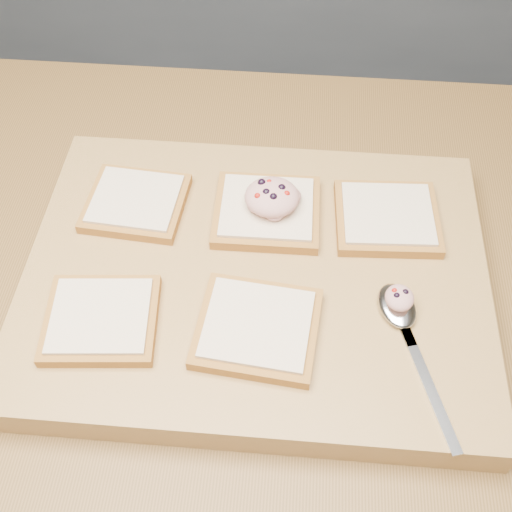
{
  "coord_description": "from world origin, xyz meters",
  "views": [
    {
      "loc": [
        0.02,
        -0.47,
        1.54
      ],
      "look_at": [
        -0.02,
        -0.03,
        0.97
      ],
      "focal_mm": 45.0,
      "sensor_mm": 36.0,
      "label": 1
    }
  ],
  "objects_px": {
    "cutting_board": "(256,278)",
    "bread_far_center": "(267,211)",
    "tuna_salad_dollop": "(272,197)",
    "spoon": "(401,317)"
  },
  "relations": [
    {
      "from": "cutting_board",
      "to": "bread_far_center",
      "type": "xyz_separation_m",
      "value": [
        0.01,
        0.08,
        0.03
      ]
    },
    {
      "from": "cutting_board",
      "to": "tuna_salad_dollop",
      "type": "distance_m",
      "value": 0.1
    },
    {
      "from": "cutting_board",
      "to": "spoon",
      "type": "xyz_separation_m",
      "value": [
        0.16,
        -0.06,
        0.03
      ]
    },
    {
      "from": "cutting_board",
      "to": "tuna_salad_dollop",
      "type": "bearing_deg",
      "value": 81.51
    },
    {
      "from": "cutting_board",
      "to": "bread_far_center",
      "type": "height_order",
      "value": "bread_far_center"
    },
    {
      "from": "tuna_salad_dollop",
      "to": "spoon",
      "type": "relative_size",
      "value": 0.33
    },
    {
      "from": "spoon",
      "to": "tuna_salad_dollop",
      "type": "bearing_deg",
      "value": 137.25
    },
    {
      "from": "bread_far_center",
      "to": "spoon",
      "type": "xyz_separation_m",
      "value": [
        0.16,
        -0.14,
        -0.0
      ]
    },
    {
      "from": "bread_far_center",
      "to": "tuna_salad_dollop",
      "type": "xyz_separation_m",
      "value": [
        0.01,
        0.0,
        0.02
      ]
    },
    {
      "from": "cutting_board",
      "to": "tuna_salad_dollop",
      "type": "relative_size",
      "value": 8.11
    }
  ]
}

